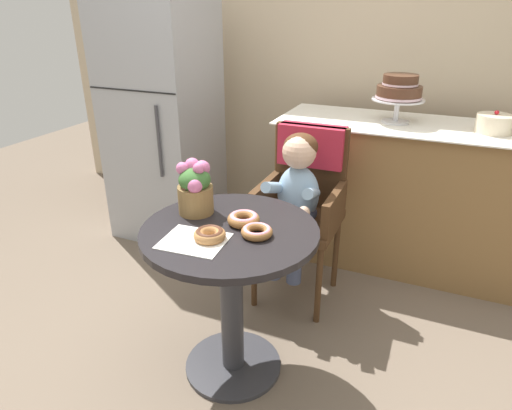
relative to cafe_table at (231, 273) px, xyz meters
The scene contains 14 objects.
ground_plane 0.51m from the cafe_table, ahead, with size 8.00×8.00×0.00m, color #6B5B4C.
back_wall 2.03m from the cafe_table, 90.00° to the left, with size 4.80×0.10×2.70m, color #C1AD8E.
cafe_table is the anchor object (origin of this frame).
wicker_chair 0.76m from the cafe_table, 83.68° to the left, with size 0.42×0.45×0.95m.
seated_child 0.62m from the cafe_table, 82.03° to the left, with size 0.27×0.32×0.73m.
paper_napkin 0.27m from the cafe_table, 117.09° to the right, with size 0.24×0.20×0.00m, color white.
donut_front 0.26m from the cafe_table, ahead, with size 0.12×0.12×0.04m.
donut_mid 0.25m from the cafe_table, 60.54° to the left, with size 0.13×0.13×0.04m.
donut_side 0.26m from the cafe_table, 103.71° to the right, with size 0.12×0.12×0.04m.
flower_vase 0.39m from the cafe_table, 158.03° to the left, with size 0.15×0.15×0.23m.
display_counter 1.41m from the cafe_table, 67.07° to the left, with size 1.56×0.62×0.90m.
tiered_cake_stand 1.49m from the cafe_table, 70.95° to the left, with size 0.30×0.30×0.28m.
round_layer_cake 1.66m from the cafe_table, 52.87° to the left, with size 0.19×0.19×0.12m.
refrigerator 1.56m from the cafe_table, 133.67° to the left, with size 0.64×0.63×1.70m.
Camera 1 is at (0.73, -1.42, 1.54)m, focal length 31.35 mm.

